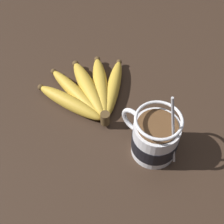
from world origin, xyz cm
name	(u,v)px	position (x,y,z in cm)	size (l,w,h in cm)	color
table	(107,139)	(0.00, 0.00, 1.69)	(137.21, 137.21, 3.38)	#332319
coffee_mug	(155,138)	(-9.28, -3.53, 7.82)	(13.44, 8.97, 17.65)	silver
banana_bunch	(90,91)	(9.98, -5.28, 5.01)	(20.79, 20.59, 4.03)	#4C381E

